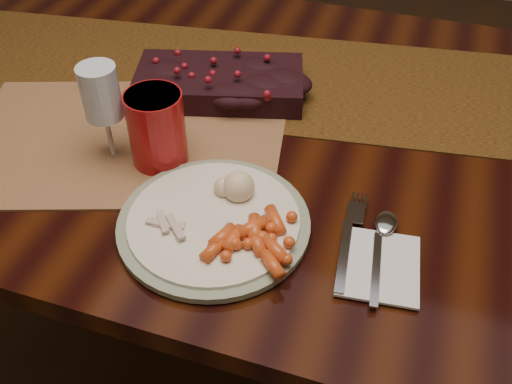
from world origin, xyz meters
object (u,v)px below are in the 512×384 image
(turkey_shreds, at_px, (170,228))
(red_cup, at_px, (157,129))
(placemat_main, at_px, (114,138))
(wine_glass, at_px, (105,114))
(mashed_potatoes, at_px, (237,190))
(napkin, at_px, (379,265))
(centerpiece, at_px, (219,79))
(dining_table, at_px, (291,254))
(dinner_plate, at_px, (214,222))
(baby_carrots, at_px, (250,234))

(turkey_shreds, bearing_deg, red_cup, 119.88)
(turkey_shreds, bearing_deg, placemat_main, 136.23)
(wine_glass, bearing_deg, mashed_potatoes, -13.44)
(turkey_shreds, xyz_separation_m, napkin, (0.29, 0.04, -0.02))
(centerpiece, xyz_separation_m, mashed_potatoes, (0.14, -0.29, 0.01))
(mashed_potatoes, xyz_separation_m, red_cup, (-0.16, 0.07, 0.02))
(dining_table, distance_m, dinner_plate, 0.50)
(red_cup, relative_size, wine_glass, 0.74)
(dining_table, distance_m, wine_glass, 0.57)
(baby_carrots, bearing_deg, placemat_main, 151.54)
(baby_carrots, bearing_deg, wine_glass, 156.33)
(red_cup, xyz_separation_m, wine_glass, (-0.08, -0.01, 0.02))
(wine_glass, bearing_deg, napkin, -12.79)
(centerpiece, relative_size, red_cup, 2.50)
(baby_carrots, xyz_separation_m, turkey_shreds, (-0.11, -0.02, -0.00))
(turkey_shreds, relative_size, wine_glass, 0.39)
(turkey_shreds, distance_m, red_cup, 0.19)
(mashed_potatoes, xyz_separation_m, turkey_shreds, (-0.07, -0.09, -0.02))
(dining_table, relative_size, dinner_plate, 6.31)
(centerpiece, xyz_separation_m, turkey_shreds, (0.07, -0.38, -0.01))
(placemat_main, height_order, wine_glass, wine_glass)
(turkey_shreds, bearing_deg, wine_glass, 139.83)
(centerpiece, height_order, mashed_potatoes, same)
(dinner_plate, height_order, napkin, dinner_plate)
(baby_carrots, relative_size, mashed_potatoes, 1.43)
(placemat_main, bearing_deg, mashed_potatoes, -39.45)
(placemat_main, height_order, napkin, napkin)
(red_cup, bearing_deg, mashed_potatoes, -23.86)
(mashed_potatoes, relative_size, turkey_shreds, 1.30)
(mashed_potatoes, bearing_deg, dining_table, 83.68)
(dining_table, relative_size, turkey_shreds, 27.21)
(dinner_plate, bearing_deg, mashed_potatoes, 65.44)
(centerpiece, bearing_deg, mashed_potatoes, -64.31)
(dining_table, distance_m, centerpiece, 0.44)
(wine_glass, bearing_deg, placemat_main, 119.26)
(baby_carrots, xyz_separation_m, napkin, (0.18, 0.02, -0.02))
(centerpiece, relative_size, baby_carrots, 2.58)
(dining_table, distance_m, baby_carrots, 0.52)
(red_cup, bearing_deg, dinner_plate, -39.79)
(turkey_shreds, xyz_separation_m, wine_glass, (-0.18, 0.15, 0.06))
(centerpiece, bearing_deg, dinner_plate, -70.53)
(red_cup, bearing_deg, dining_table, 44.45)
(dinner_plate, bearing_deg, napkin, -0.44)
(centerpiece, height_order, turkey_shreds, centerpiece)
(placemat_main, relative_size, baby_carrots, 4.05)
(dining_table, xyz_separation_m, dinner_plate, (-0.05, -0.31, 0.39))
(centerpiece, xyz_separation_m, placemat_main, (-0.13, -0.19, -0.03))
(centerpiece, distance_m, napkin, 0.50)
(baby_carrots, distance_m, turkey_shreds, 0.12)
(dinner_plate, height_order, red_cup, red_cup)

